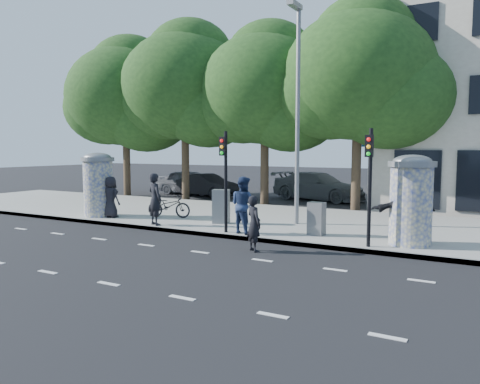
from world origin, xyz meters
The scene contains 25 objects.
ground centered at (0.00, 0.00, 0.00)m, with size 120.00×120.00×0.00m, color black.
sidewalk centered at (0.00, 7.50, 0.07)m, with size 40.00×8.00×0.15m, color gray.
curb centered at (0.00, 3.55, 0.07)m, with size 40.00×0.10×0.16m, color slate.
lane_dash_near centered at (0.00, -2.20, 0.00)m, with size 32.00×0.12×0.01m, color silver.
lane_dash_far centered at (0.00, 1.40, 0.00)m, with size 32.00×0.12×0.01m, color silver.
ad_column_left centered at (-7.20, 4.50, 1.54)m, with size 1.36×1.36×2.65m.
ad_column_right centered at (5.20, 4.70, 1.54)m, with size 1.36×1.36×2.65m.
traffic_pole_near centered at (-0.60, 3.79, 2.23)m, with size 0.22×0.31×3.40m.
traffic_pole_far centered at (4.20, 3.79, 2.23)m, with size 0.22×0.31×3.40m.
street_lamp centered at (0.80, 6.63, 4.79)m, with size 0.25×0.93×8.00m.
tree_far_left centered at (-13.00, 12.50, 6.19)m, with size 7.20×7.20×9.26m.
tree_mid_left centered at (-8.50, 12.50, 6.50)m, with size 7.20×7.20×9.57m.
tree_near_left centered at (-3.50, 12.70, 6.06)m, with size 6.80×6.80×8.97m.
tree_center centered at (1.50, 12.30, 6.31)m, with size 7.00×7.00×9.30m.
ped_a centered at (-6.45, 4.45, 0.99)m, with size 0.82×0.54×1.69m, color black.
ped_b centered at (-3.65, 3.85, 1.11)m, with size 0.70×0.46×1.93m, color black.
ped_c centered at (0.00, 3.97, 1.10)m, with size 0.93×0.72×1.90m, color navy.
ped_f centered at (5.03, 4.50, 1.12)m, with size 1.81×0.65×1.95m, color black.
man_road centered at (1.28, 2.29, 0.81)m, with size 0.59×0.39×1.63m, color black.
bicycle centered at (-4.38, 5.62, 0.63)m, with size 1.84×0.64×0.97m, color black.
cabinet_left centered at (-1.73, 5.38, 0.79)m, with size 0.61×0.45×1.28m, color slate.
cabinet_right centered at (2.26, 4.83, 0.69)m, with size 0.52×0.38×1.08m, color slate.
car_left centered at (-10.07, 15.22, 0.79)m, with size 4.63×1.86×1.58m, color slate.
car_mid centered at (-8.33, 14.51, 0.70)m, with size 4.26×1.48×1.40m, color black.
car_right centered at (-1.67, 16.03, 0.80)m, with size 5.52×2.24×1.60m, color slate.
Camera 1 is at (7.45, -9.59, 2.99)m, focal length 35.00 mm.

